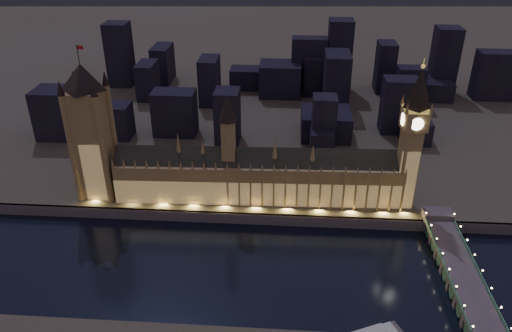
# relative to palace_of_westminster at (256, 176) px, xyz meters

# --- Properties ---
(ground_plane) EXTENTS (2000.00, 2000.00, 0.00)m
(ground_plane) POSITION_rel_palace_of_westminster_xyz_m (-4.61, -61.75, -26.37)
(ground_plane) COLOR black
(ground_plane) RESTS_ON ground
(north_bank) EXTENTS (2000.00, 960.00, 8.00)m
(north_bank) POSITION_rel_palace_of_westminster_xyz_m (-4.61, 458.25, -22.37)
(north_bank) COLOR brown
(north_bank) RESTS_ON ground
(embankment_wall) EXTENTS (2000.00, 2.50, 8.00)m
(embankment_wall) POSITION_rel_palace_of_westminster_xyz_m (-4.61, -20.75, -22.37)
(embankment_wall) COLOR #504F55
(embankment_wall) RESTS_ON ground
(palace_of_westminster) EXTENTS (202.00, 26.44, 78.00)m
(palace_of_westminster) POSITION_rel_palace_of_westminster_xyz_m (0.00, 0.00, 0.00)
(palace_of_westminster) COLOR #9E7147
(palace_of_westminster) RESTS_ON north_bank
(victoria_tower) EXTENTS (31.68, 31.68, 109.20)m
(victoria_tower) POSITION_rel_palace_of_westminster_xyz_m (-114.61, 0.17, 35.55)
(victoria_tower) COLOR #9E7147
(victoria_tower) RESTS_ON north_bank
(elizabeth_tower) EXTENTS (18.00, 18.00, 105.04)m
(elizabeth_tower) POSITION_rel_palace_of_westminster_xyz_m (103.39, 0.17, 40.12)
(elizabeth_tower) COLOR #9E7147
(elizabeth_tower) RESTS_ON north_bank
(westminster_bridge) EXTENTS (19.35, 113.00, 15.90)m
(westminster_bridge) POSITION_rel_palace_of_westminster_xyz_m (124.24, -65.19, -20.38)
(westminster_bridge) COLOR #504F55
(westminster_bridge) RESTS_ON ground
(city_backdrop) EXTENTS (481.51, 215.63, 78.05)m
(city_backdrop) POSITION_rel_palace_of_westminster_xyz_m (31.29, 185.70, 5.28)
(city_backdrop) COLOR black
(city_backdrop) RESTS_ON north_bank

